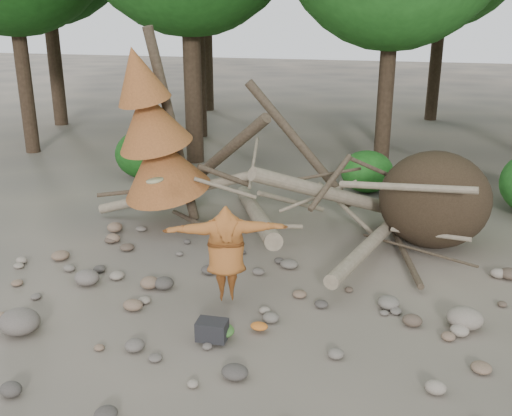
% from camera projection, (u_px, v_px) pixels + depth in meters
% --- Properties ---
extents(ground, '(120.00, 120.00, 0.00)m').
position_uv_depth(ground, '(241.00, 326.00, 8.66)').
color(ground, '#514C44').
rests_on(ground, ground).
extents(deadfall_pile, '(8.55, 5.24, 3.30)m').
position_uv_depth(deadfall_pile, '(404.00, 200.00, 11.57)').
color(deadfall_pile, '#332619').
rests_on(deadfall_pile, ground).
extents(dead_conifer, '(2.06, 2.16, 4.35)m').
position_uv_depth(dead_conifer, '(155.00, 136.00, 11.96)').
color(dead_conifer, '#4C3F30').
rests_on(dead_conifer, ground).
extents(bush_left, '(1.80, 1.80, 1.44)m').
position_uv_depth(bush_left, '(146.00, 154.00, 16.56)').
color(bush_left, '#185215').
rests_on(bush_left, ground).
extents(bush_mid, '(1.40, 1.40, 1.12)m').
position_uv_depth(bush_mid, '(367.00, 171.00, 15.27)').
color(bush_mid, '#21681E').
rests_on(bush_mid, ground).
extents(frisbee_thrower, '(2.37, 1.26, 1.94)m').
position_uv_depth(frisbee_thrower, '(226.00, 253.00, 9.13)').
color(frisbee_thrower, '#985322').
rests_on(frisbee_thrower, ground).
extents(backpack, '(0.46, 0.33, 0.29)m').
position_uv_depth(backpack, '(212.00, 334.00, 8.18)').
color(backpack, black).
rests_on(backpack, ground).
extents(cloth_green, '(0.47, 0.40, 0.18)m').
position_uv_depth(cloth_green, '(219.00, 333.00, 8.30)').
color(cloth_green, '#3B6C2B').
rests_on(cloth_green, ground).
extents(cloth_orange, '(0.27, 0.22, 0.10)m').
position_uv_depth(cloth_orange, '(259.00, 329.00, 8.49)').
color(cloth_orange, '#BE6320').
rests_on(cloth_orange, ground).
extents(boulder_front_left, '(0.62, 0.55, 0.37)m').
position_uv_depth(boulder_front_left, '(19.00, 322.00, 8.43)').
color(boulder_front_left, '#635A52').
rests_on(boulder_front_left, ground).
extents(boulder_mid_right, '(0.54, 0.49, 0.33)m').
position_uv_depth(boulder_mid_right, '(465.00, 318.00, 8.57)').
color(boulder_mid_right, gray).
rests_on(boulder_mid_right, ground).
extents(boulder_mid_left, '(0.44, 0.40, 0.27)m').
position_uv_depth(boulder_mid_left, '(87.00, 278.00, 9.99)').
color(boulder_mid_left, '#685F57').
rests_on(boulder_mid_left, ground).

